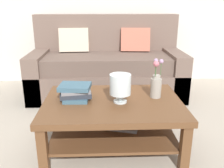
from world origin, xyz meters
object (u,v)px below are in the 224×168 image
(couch, at_px, (107,67))
(coffee_table, at_px, (113,113))
(glass_hurricane_vase, at_px, (120,85))
(flower_pitcher, at_px, (156,84))
(book_stack_main, at_px, (76,92))

(couch, xyz_separation_m, coffee_table, (0.02, -1.36, -0.05))
(glass_hurricane_vase, height_order, flower_pitcher, flower_pitcher)
(couch, height_order, coffee_table, couch)
(couch, distance_m, coffee_table, 1.37)
(book_stack_main, height_order, flower_pitcher, flower_pitcher)
(couch, bearing_deg, glass_hurricane_vase, -86.61)
(couch, distance_m, glass_hurricane_vase, 1.41)
(coffee_table, relative_size, book_stack_main, 4.10)
(couch, bearing_deg, book_stack_main, -102.53)
(flower_pitcher, bearing_deg, couch, 107.21)
(coffee_table, relative_size, glass_hurricane_vase, 4.85)
(coffee_table, relative_size, flower_pitcher, 3.42)
(coffee_table, height_order, flower_pitcher, flower_pitcher)
(couch, relative_size, glass_hurricane_vase, 8.38)
(glass_hurricane_vase, bearing_deg, couch, 93.39)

